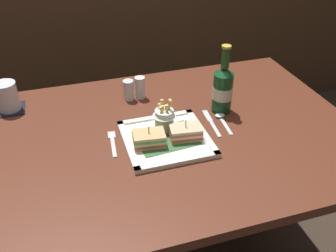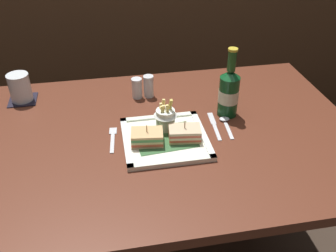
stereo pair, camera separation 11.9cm
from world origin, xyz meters
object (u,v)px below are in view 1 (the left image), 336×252
at_px(fries_cup, 164,116).
at_px(water_glass, 7,98).
at_px(knife, 211,122).
at_px(spoon, 222,118).
at_px(salt_shaker, 129,91).
at_px(sandwich_half_right, 185,132).
at_px(square_plate, 166,139).
at_px(beer_bottle, 223,88).
at_px(sandwich_half_left, 149,139).
at_px(fork, 113,142).
at_px(pepper_shaker, 140,89).
at_px(dining_table, 170,166).

distance_m(fries_cup, water_glass, 0.57).
height_order(knife, spoon, spoon).
bearing_deg(salt_shaker, knife, -45.44).
xyz_separation_m(sandwich_half_right, water_glass, (-0.54, 0.36, 0.02)).
relative_size(square_plate, beer_bottle, 1.08).
bearing_deg(square_plate, salt_shaker, 100.63).
distance_m(sandwich_half_left, fries_cup, 0.10).
bearing_deg(square_plate, knife, 17.65).
bearing_deg(water_glass, beer_bottle, -17.70).
height_order(sandwich_half_left, salt_shaker, salt_shaker).
bearing_deg(square_plate, water_glass, 144.10).
height_order(fork, pepper_shaker, pepper_shaker).
xyz_separation_m(square_plate, sandwich_half_left, (-0.06, -0.02, 0.02)).
height_order(sandwich_half_right, spoon, sandwich_half_right).
bearing_deg(water_glass, sandwich_half_left, -40.83).
relative_size(sandwich_half_left, pepper_shaker, 1.23).
distance_m(sandwich_half_right, fries_cup, 0.09).
bearing_deg(fork, sandwich_half_left, -28.72).
height_order(sandwich_half_left, knife, sandwich_half_left).
distance_m(knife, salt_shaker, 0.33).
bearing_deg(square_plate, pepper_shaker, 92.10).
xyz_separation_m(dining_table, beer_bottle, (0.21, 0.07, 0.23)).
relative_size(knife, pepper_shaker, 1.97).
xyz_separation_m(sandwich_half_right, pepper_shaker, (-0.07, 0.31, 0.01)).
bearing_deg(salt_shaker, fork, -113.28).
height_order(water_glass, fork, water_glass).
distance_m(sandwich_half_left, salt_shaker, 0.31).
relative_size(water_glass, knife, 0.62).
bearing_deg(dining_table, fork, -179.63).
bearing_deg(spoon, pepper_shaker, 134.84).
bearing_deg(beer_bottle, water_glass, 162.30).
distance_m(square_plate, knife, 0.19).
bearing_deg(sandwich_half_right, fries_cup, 124.98).
height_order(square_plate, sandwich_half_right, sandwich_half_right).
height_order(beer_bottle, fork, beer_bottle).
height_order(fries_cup, spoon, fries_cup).
xyz_separation_m(dining_table, salt_shaker, (-0.08, 0.25, 0.18)).
bearing_deg(fries_cup, sandwich_half_left, -135.07).
distance_m(square_plate, salt_shaker, 0.30).
relative_size(sandwich_half_left, beer_bottle, 0.43).
bearing_deg(knife, fries_cup, -178.86).
bearing_deg(knife, salt_shaker, 134.56).
relative_size(water_glass, salt_shaker, 1.33).
distance_m(dining_table, salt_shaker, 0.32).
bearing_deg(beer_bottle, pepper_shaker, 145.02).
height_order(square_plate, knife, square_plate).
bearing_deg(beer_bottle, dining_table, -160.84).
relative_size(beer_bottle, salt_shaker, 3.17).
height_order(square_plate, beer_bottle, beer_bottle).
relative_size(sandwich_half_right, water_glass, 1.03).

